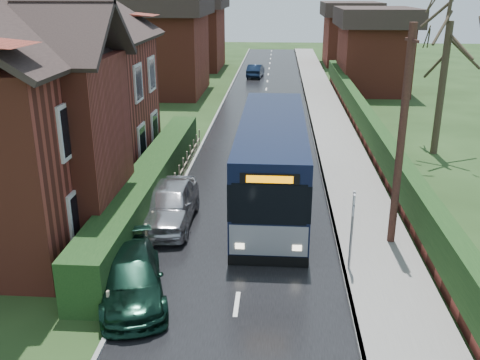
# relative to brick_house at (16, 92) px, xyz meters

# --- Properties ---
(ground) EXTENTS (140.00, 140.00, 0.00)m
(ground) POSITION_rel_brick_house_xyz_m (8.73, -4.78, -4.38)
(ground) COLOR #2F4D21
(ground) RESTS_ON ground
(road) EXTENTS (6.00, 100.00, 0.02)m
(road) POSITION_rel_brick_house_xyz_m (8.73, 5.22, -4.37)
(road) COLOR black
(road) RESTS_ON ground
(pavement) EXTENTS (2.50, 100.00, 0.14)m
(pavement) POSITION_rel_brick_house_xyz_m (12.98, 5.22, -4.31)
(pavement) COLOR slate
(pavement) RESTS_ON ground
(kerb_right) EXTENTS (0.12, 100.00, 0.14)m
(kerb_right) POSITION_rel_brick_house_xyz_m (11.78, 5.22, -4.31)
(kerb_right) COLOR gray
(kerb_right) RESTS_ON ground
(kerb_left) EXTENTS (0.12, 100.00, 0.10)m
(kerb_left) POSITION_rel_brick_house_xyz_m (5.68, 5.22, -4.33)
(kerb_left) COLOR gray
(kerb_left) RESTS_ON ground
(front_hedge) EXTENTS (1.20, 16.00, 1.60)m
(front_hedge) POSITION_rel_brick_house_xyz_m (4.83, 0.22, -3.58)
(front_hedge) COLOR black
(front_hedge) RESTS_ON ground
(picket_fence) EXTENTS (0.10, 16.00, 0.90)m
(picket_fence) POSITION_rel_brick_house_xyz_m (5.58, 0.22, -3.93)
(picket_fence) COLOR #9E896B
(picket_fence) RESTS_ON ground
(right_wall_hedge) EXTENTS (0.60, 50.00, 1.80)m
(right_wall_hedge) POSITION_rel_brick_house_xyz_m (14.53, 5.22, -3.36)
(right_wall_hedge) COLOR maroon
(right_wall_hedge) RESTS_ON ground
(brick_house) EXTENTS (9.30, 14.60, 10.30)m
(brick_house) POSITION_rel_brick_house_xyz_m (0.00, 0.00, 0.00)
(brick_house) COLOR maroon
(brick_house) RESTS_ON ground
(bus) EXTENTS (2.51, 10.85, 3.29)m
(bus) POSITION_rel_brick_house_xyz_m (9.53, 0.70, -2.74)
(bus) COLOR black
(bus) RESTS_ON ground
(car_silver) EXTENTS (1.81, 4.41, 1.50)m
(car_silver) POSITION_rel_brick_house_xyz_m (5.93, -1.68, -3.63)
(car_silver) COLOR #BDBCC1
(car_silver) RESTS_ON ground
(car_green) EXTENTS (2.89, 4.52, 1.22)m
(car_green) POSITION_rel_brick_house_xyz_m (5.83, -6.58, -3.77)
(car_green) COLOR black
(car_green) RESTS_ON ground
(car_distant) EXTENTS (1.62, 3.76, 1.20)m
(car_distant) POSITION_rel_brick_house_xyz_m (7.55, 31.60, -3.77)
(car_distant) COLOR #101C31
(car_distant) RESTS_ON ground
(bus_stop_sign) EXTENTS (0.10, 0.39, 2.58)m
(bus_stop_sign) POSITION_rel_brick_house_xyz_m (11.93, -4.80, -2.68)
(bus_stop_sign) COLOR slate
(bus_stop_sign) RESTS_ON ground
(telegraph_pole) EXTENTS (0.24, 0.91, 7.08)m
(telegraph_pole) POSITION_rel_brick_house_xyz_m (13.53, -2.85, -0.79)
(telegraph_pole) COLOR #321C16
(telegraph_pole) RESTS_ON ground
(tree_right_far) EXTENTS (4.82, 4.82, 9.32)m
(tree_right_far) POSITION_rel_brick_house_xyz_m (17.73, 7.77, 2.58)
(tree_right_far) COLOR #31281D
(tree_right_far) RESTS_ON ground
(tree_house_side) EXTENTS (3.96, 3.96, 8.99)m
(tree_house_side) POSITION_rel_brick_house_xyz_m (-4.82, 9.42, 2.34)
(tree_house_side) COLOR #372C20
(tree_house_side) RESTS_ON ground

